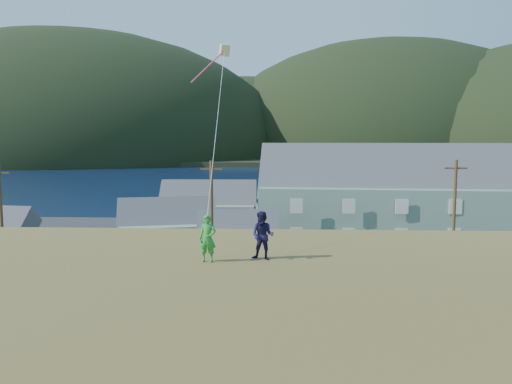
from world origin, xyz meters
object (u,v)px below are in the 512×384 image
(shed_palegreen_near, at_px, (168,230))
(lodge, at_px, (438,199))
(shed_white, at_px, (238,239))
(wharf, at_px, (226,211))
(shed_palegreen_far, at_px, (209,209))
(kite_flyer_navy, at_px, (263,236))
(kite_flyer_green, at_px, (208,239))

(shed_palegreen_near, bearing_deg, lodge, -2.04)
(shed_white, bearing_deg, wharf, 91.52)
(shed_palegreen_near, bearing_deg, shed_palegreen_far, 65.40)
(shed_white, xyz_separation_m, kite_flyer_navy, (3.11, -27.75, 5.74))
(shed_white, bearing_deg, shed_palegreen_near, 150.96)
(wharf, bearing_deg, shed_palegreen_near, -95.76)
(lodge, xyz_separation_m, kite_flyer_green, (-19.04, -36.73, 2.95))
(shed_palegreen_far, distance_m, kite_flyer_navy, 43.66)
(shed_white, height_order, shed_palegreen_far, shed_palegreen_far)
(lodge, height_order, shed_palegreen_near, lodge)
(wharf, relative_size, shed_palegreen_near, 2.49)
(wharf, bearing_deg, shed_white, -81.97)
(shed_palegreen_near, xyz_separation_m, kite_flyer_green, (8.39, -31.09, 5.42))
(shed_palegreen_near, relative_size, kite_flyer_green, 6.70)
(wharf, relative_size, kite_flyer_green, 16.67)
(wharf, xyz_separation_m, lodge, (24.65, -21.92, 4.58))
(shed_palegreen_near, bearing_deg, kite_flyer_green, -88.56)
(kite_flyer_green, bearing_deg, kite_flyer_navy, 17.94)
(shed_palegreen_far, height_order, kite_flyer_navy, kite_flyer_navy)
(shed_palegreen_far, distance_m, kite_flyer_green, 43.76)
(kite_flyer_navy, bearing_deg, shed_white, 112.65)
(wharf, distance_m, kite_flyer_green, 59.40)
(shed_palegreen_near, height_order, kite_flyer_green, kite_flyer_green)
(shed_palegreen_near, bearing_deg, wharf, 70.57)
(wharf, height_order, shed_palegreen_near, shed_palegreen_near)
(wharf, relative_size, lodge, 0.69)
(lodge, distance_m, kite_flyer_navy, 40.32)
(shed_palegreen_near, bearing_deg, kite_flyer_navy, -85.30)
(shed_palegreen_far, relative_size, kite_flyer_navy, 7.19)
(wharf, distance_m, shed_white, 30.86)
(lodge, bearing_deg, shed_palegreen_near, -164.64)
(wharf, distance_m, kite_flyer_navy, 59.21)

